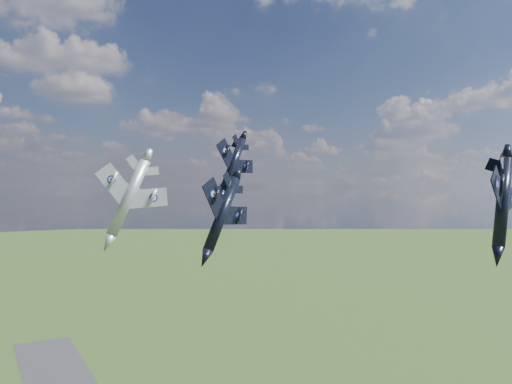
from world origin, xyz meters
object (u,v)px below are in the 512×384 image
jet_lead_navy (222,214)px  jet_left_silver (129,198)px  jet_high_navy (233,165)px  jet_right_navy (503,202)px

jet_lead_navy → jet_left_silver: size_ratio=0.94×
jet_lead_navy → jet_left_silver: 14.62m
jet_lead_navy → jet_left_silver: jet_left_silver is taller
jet_lead_navy → jet_high_navy: (11.14, 18.77, 7.54)m
jet_right_navy → jet_high_navy: (-10.23, 45.29, 5.60)m
jet_lead_navy → jet_left_silver: bearing=109.6°
jet_lead_navy → jet_right_navy: size_ratio=1.09×
jet_high_navy → jet_left_silver: size_ratio=0.90×
jet_right_navy → jet_left_silver: jet_left_silver is taller
jet_right_navy → jet_high_navy: size_ratio=0.95×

